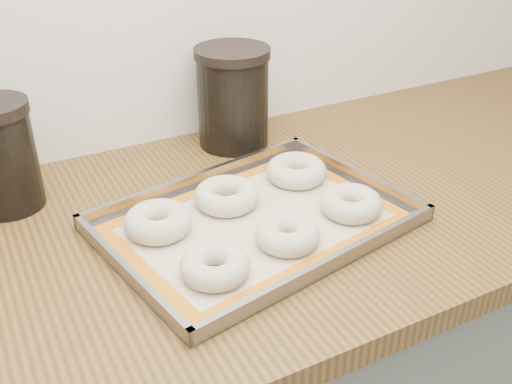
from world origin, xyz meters
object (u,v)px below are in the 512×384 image
bagel_back_left (158,222)px  bagel_back_mid (227,196)px  baking_tray (256,221)px  canister_right (233,97)px  canister_mid (0,156)px  bagel_front_right (351,203)px  bagel_front_mid (288,234)px  bagel_back_right (296,171)px  bagel_front_left (215,266)px

bagel_back_left → bagel_back_mid: 0.13m
baking_tray → canister_right: canister_right is taller
baking_tray → canister_mid: canister_mid is taller
bagel_front_right → bagel_back_mid: bearing=145.0°
bagel_back_left → bagel_back_mid: (0.13, 0.02, -0.00)m
bagel_front_mid → bagel_front_right: (0.13, 0.03, -0.00)m
bagel_front_mid → bagel_front_right: size_ratio=0.97×
canister_mid → bagel_back_left: bearing=-46.6°
bagel_back_left → bagel_back_right: (0.27, 0.05, -0.00)m
bagel_back_right → canister_right: 0.21m
bagel_back_right → bagel_front_mid: bearing=-124.8°
bagel_front_left → canister_right: size_ratio=0.50×
baking_tray → bagel_front_left: (-0.11, -0.09, 0.02)m
bagel_back_left → canister_mid: 0.28m
bagel_front_left → bagel_back_left: (-0.03, 0.14, 0.00)m
bagel_front_mid → bagel_back_mid: bagel_front_mid is taller
bagel_front_mid → bagel_back_right: size_ratio=0.91×
baking_tray → bagel_back_mid: size_ratio=4.80×
bagel_front_left → canister_mid: canister_mid is taller
bagel_front_mid → baking_tray: bearing=100.0°
bagel_back_right → canister_mid: canister_mid is taller
bagel_back_right → canister_right: (-0.03, 0.20, 0.07)m
bagel_front_left → bagel_back_mid: bearing=59.9°
bagel_back_left → baking_tray: bearing=-17.5°
baking_tray → bagel_front_left: size_ratio=5.30×
bagel_front_left → bagel_back_left: size_ratio=0.94×
bagel_back_left → canister_right: (0.25, 0.24, 0.07)m
baking_tray → canister_mid: bearing=143.7°
bagel_front_mid → bagel_front_left: bearing=-171.1°
bagel_back_mid → canister_right: bearing=61.4°
bagel_back_mid → bagel_back_right: (0.15, 0.02, 0.00)m
bagel_back_mid → bagel_front_right: bearing=-35.0°
bagel_front_right → canister_mid: size_ratio=0.54×
bagel_back_left → canister_right: 0.35m
baking_tray → bagel_back_left: 0.15m
bagel_back_right → canister_mid: (-0.46, 0.15, 0.07)m
bagel_front_right → bagel_back_left: size_ratio=0.95×
bagel_back_right → canister_right: canister_right is taller
canister_mid → canister_right: bearing=5.9°
bagel_front_mid → bagel_front_right: bearing=12.1°
bagel_back_left → bagel_back_right: size_ratio=0.98×
bagel_front_right → bagel_back_left: (-0.29, 0.09, 0.00)m
bagel_back_mid → canister_right: canister_right is taller
bagel_front_left → bagel_front_right: same height
bagel_front_left → bagel_front_mid: size_ratio=1.01×
bagel_back_mid → baking_tray: bearing=-75.8°
baking_tray → bagel_front_left: bearing=-140.0°
baking_tray → canister_right: bearing=70.6°
bagel_back_right → canister_mid: bearing=161.6°
bagel_front_right → bagel_back_mid: size_ratio=0.92×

